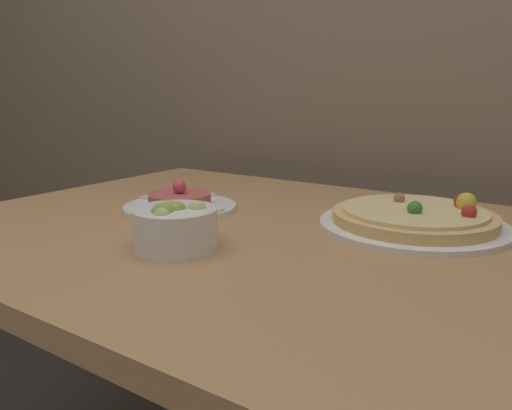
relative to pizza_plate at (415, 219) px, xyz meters
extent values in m
cube|color=#AD7F51|center=(-0.20, -0.15, -0.03)|extent=(1.22, 0.86, 0.03)
cylinder|color=#AD7F51|center=(-0.75, 0.22, -0.42)|extent=(0.06, 0.06, 0.74)
cylinder|color=white|center=(0.00, 0.00, -0.01)|extent=(0.33, 0.33, 0.01)
cylinder|color=#DBB26B|center=(0.00, 0.00, 0.00)|extent=(0.28, 0.28, 0.02)
cylinder|color=beige|center=(0.00, 0.00, 0.02)|extent=(0.25, 0.25, 0.01)
sphere|color=#387F33|center=(0.01, -0.03, 0.03)|extent=(0.03, 0.03, 0.03)
sphere|color=gold|center=(0.07, 0.05, 0.03)|extent=(0.03, 0.03, 0.03)
sphere|color=#B22D23|center=(0.06, 0.06, 0.03)|extent=(0.03, 0.03, 0.03)
sphere|color=#997047|center=(-0.04, 0.04, 0.02)|extent=(0.02, 0.02, 0.02)
sphere|color=#B22D23|center=(0.09, -0.01, 0.03)|extent=(0.02, 0.02, 0.02)
cylinder|color=white|center=(-0.44, -0.13, -0.01)|extent=(0.23, 0.23, 0.01)
cylinder|color=#B2514C|center=(-0.44, -0.13, 0.01)|extent=(0.13, 0.13, 0.02)
sphere|color=#DB4C5B|center=(-0.44, -0.13, 0.03)|extent=(0.03, 0.03, 0.03)
cube|color=white|center=(-0.35, -0.13, 0.00)|extent=(0.04, 0.02, 0.01)
cube|color=white|center=(-0.44, -0.04, 0.00)|extent=(0.02, 0.04, 0.01)
cube|color=white|center=(-0.52, -0.13, 0.00)|extent=(0.04, 0.02, 0.01)
cube|color=white|center=(-0.44, -0.22, 0.00)|extent=(0.02, 0.04, 0.01)
cylinder|color=white|center=(-0.27, -0.32, 0.01)|extent=(0.13, 0.13, 0.06)
sphere|color=#8EA34C|center=(-0.27, -0.35, 0.04)|extent=(0.04, 0.04, 0.04)
sphere|color=#8EA34C|center=(-0.26, -0.32, 0.04)|extent=(0.03, 0.03, 0.03)
sphere|color=#A3B25B|center=(-0.30, -0.31, 0.04)|extent=(0.02, 0.02, 0.02)
sphere|color=#B7BC70|center=(-0.24, -0.30, 0.04)|extent=(0.03, 0.03, 0.03)
sphere|color=#B7BC70|center=(-0.26, -0.36, 0.04)|extent=(0.03, 0.03, 0.03)
camera|label=1|loc=(0.25, -0.86, 0.22)|focal=35.00mm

